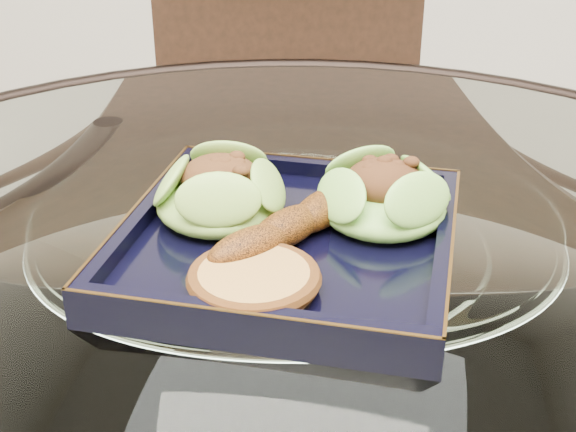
# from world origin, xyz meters

# --- Properties ---
(dining_table) EXTENTS (1.13, 1.13, 0.77)m
(dining_table) POSITION_xyz_m (-0.00, -0.00, 0.60)
(dining_table) COLOR white
(dining_table) RESTS_ON ground
(dining_chair) EXTENTS (0.54, 0.54, 1.05)m
(dining_chair) POSITION_xyz_m (-0.11, 0.57, 0.59)
(dining_chair) COLOR black
(dining_chair) RESTS_ON ground
(navy_plate) EXTENTS (0.28, 0.28, 0.02)m
(navy_plate) POSITION_xyz_m (-0.01, 0.00, 0.77)
(navy_plate) COLOR black
(navy_plate) RESTS_ON dining_table
(lettuce_wrap_left) EXTENTS (0.14, 0.14, 0.04)m
(lettuce_wrap_left) POSITION_xyz_m (-0.07, 0.03, 0.80)
(lettuce_wrap_left) COLOR olive
(lettuce_wrap_left) RESTS_ON navy_plate
(lettuce_wrap_right) EXTENTS (0.13, 0.13, 0.04)m
(lettuce_wrap_right) POSITION_xyz_m (0.07, 0.04, 0.80)
(lettuce_wrap_right) COLOR #4D902A
(lettuce_wrap_right) RESTS_ON navy_plate
(roasted_plantain) EXTENTS (0.11, 0.15, 0.03)m
(roasted_plantain) POSITION_xyz_m (-0.01, -0.01, 0.80)
(roasted_plantain) COLOR #6B330B
(roasted_plantain) RESTS_ON navy_plate
(crumb_patty) EXTENTS (0.10, 0.10, 0.02)m
(crumb_patty) POSITION_xyz_m (-0.02, -0.08, 0.79)
(crumb_patty) COLOR #B3783B
(crumb_patty) RESTS_ON navy_plate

